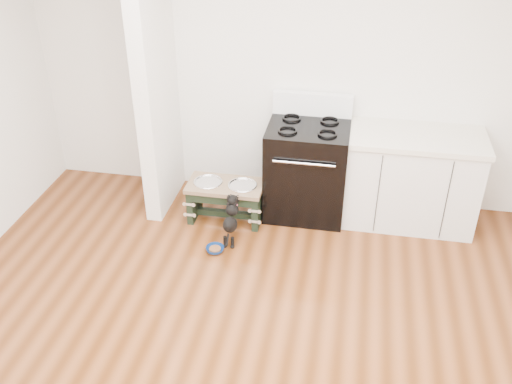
{
  "coord_description": "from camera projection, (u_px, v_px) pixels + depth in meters",
  "views": [
    {
      "loc": [
        0.65,
        -2.64,
        3.15
      ],
      "look_at": [
        -0.11,
        1.42,
        0.61
      ],
      "focal_mm": 40.0,
      "sensor_mm": 36.0,
      "label": 1
    }
  ],
  "objects": [
    {
      "name": "room_shell",
      "position": [
        228.0,
        171.0,
        3.11
      ],
      "size": [
        5.0,
        5.0,
        5.0
      ],
      "color": "silver",
      "rests_on": "ground"
    },
    {
      "name": "dog_feeder",
      "position": [
        225.0,
        194.0,
        5.45
      ],
      "size": [
        0.72,
        0.38,
        0.41
      ],
      "color": "black",
      "rests_on": "ground"
    },
    {
      "name": "partition_wall",
      "position": [
        155.0,
        74.0,
        5.2
      ],
      "size": [
        0.15,
        0.8,
        2.7
      ],
      "primitive_type": "cube",
      "color": "silver",
      "rests_on": "ground"
    },
    {
      "name": "cabinet_run",
      "position": [
        411.0,
        179.0,
        5.36
      ],
      "size": [
        1.24,
        0.64,
        0.91
      ],
      "color": "silver",
      "rests_on": "ground"
    },
    {
      "name": "oven_range",
      "position": [
        307.0,
        168.0,
        5.48
      ],
      "size": [
        0.76,
        0.69,
        1.14
      ],
      "color": "black",
      "rests_on": "ground"
    },
    {
      "name": "puppy",
      "position": [
        231.0,
        219.0,
        5.17
      ],
      "size": [
        0.13,
        0.37,
        0.44
      ],
      "color": "black",
      "rests_on": "ground"
    },
    {
      "name": "floor_bowl",
      "position": [
        215.0,
        249.0,
        5.13
      ],
      "size": [
        0.19,
        0.19,
        0.05
      ],
      "rotation": [
        0.0,
        0.0,
        -0.17
      ],
      "color": "navy",
      "rests_on": "ground"
    },
    {
      "name": "ground",
      "position": [
        234.0,
        374.0,
        3.96
      ],
      "size": [
        5.0,
        5.0,
        0.0
      ],
      "primitive_type": "plane",
      "color": "#4B240D",
      "rests_on": "ground"
    }
  ]
}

